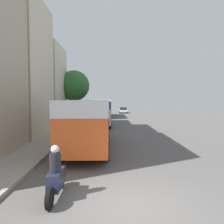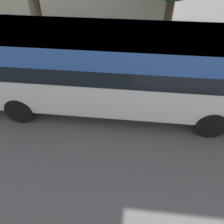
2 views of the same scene
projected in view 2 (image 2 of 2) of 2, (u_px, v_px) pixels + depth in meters
The scene contains 1 object.
bus_following at pixel (116, 63), 7.28m from camera, with size 2.63×10.44×2.89m.
Camera 2 is at (4.87, 21.31, 5.45)m, focal length 35.00 mm.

